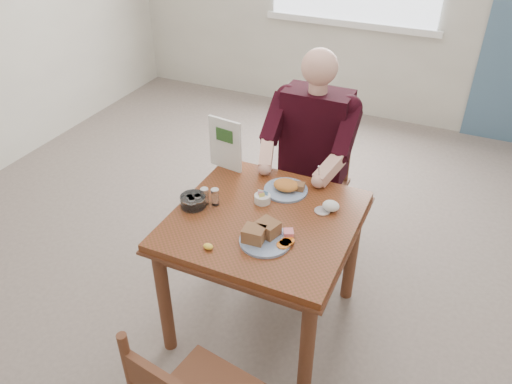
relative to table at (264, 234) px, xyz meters
The scene contains 13 objects.
floor 0.64m from the table, ahead, with size 6.00×6.00×0.00m, color #6B5D57.
lemon_wedge 0.38m from the table, 112.04° to the right, with size 0.05×0.03×0.03m, color yellow.
napkin 0.37m from the table, 33.47° to the left, with size 0.09×0.07×0.06m, color white.
metal_dish 0.32m from the table, 32.03° to the left, with size 0.08×0.08×0.01m, color silver.
table is the anchor object (origin of this frame).
chair_far 0.81m from the table, 90.00° to the left, with size 0.42×0.42×0.95m.
diner 0.73m from the table, 90.00° to the left, with size 0.53×0.56×1.39m.
near_plate 0.23m from the table, 66.47° to the right, with size 0.27×0.26×0.08m.
far_plate 0.30m from the table, 86.15° to the left, with size 0.27×0.27×0.06m.
caddy 0.19m from the table, 118.29° to the left, with size 0.10×0.10×0.06m.
shakers 0.34m from the table, behind, with size 0.11×0.07×0.09m.
creamer 0.40m from the table, 169.46° to the right, with size 0.16×0.16×0.06m.
menu 0.59m from the table, 138.98° to the left, with size 0.21×0.04×0.31m.
Camera 1 is at (0.80, -1.85, 2.26)m, focal length 35.00 mm.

